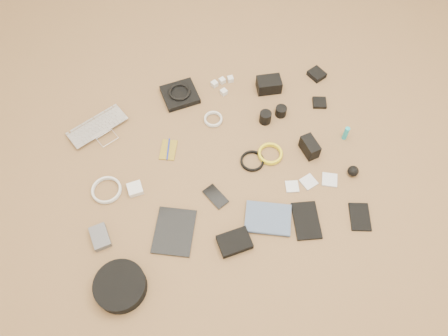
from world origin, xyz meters
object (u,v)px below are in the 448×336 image
object	(u,v)px
tablet	(174,231)
headphone_case	(120,286)
dslr_camera	(269,85)
phone	(216,197)
paperback	(267,234)
laptop	(102,132)

from	to	relation	value
tablet	headphone_case	world-z (taller)	headphone_case
dslr_camera	phone	distance (m)	0.73
dslr_camera	tablet	distance (m)	0.97
dslr_camera	paperback	bearing A→B (deg)	-102.18
phone	paperback	distance (m)	0.31
tablet	paperback	xyz separation A→B (m)	(0.40, -0.13, 0.01)
phone	paperback	xyz separation A→B (m)	(0.17, -0.25, 0.01)
laptop	phone	size ratio (longest dim) A/B	2.48
tablet	paperback	distance (m)	0.42
laptop	dslr_camera	distance (m)	0.93
tablet	headphone_case	xyz separation A→B (m)	(-0.27, -0.19, 0.03)
laptop	paperback	bearing A→B (deg)	-73.33
dslr_camera	phone	size ratio (longest dim) A/B	1.04
tablet	laptop	bearing A→B (deg)	133.33
laptop	dslr_camera	xyz separation A→B (m)	(0.93, 0.05, 0.03)
laptop	headphone_case	world-z (taller)	headphone_case
laptop	dslr_camera	bearing A→B (deg)	-20.30
dslr_camera	paperback	size ratio (longest dim) A/B	0.62
dslr_camera	phone	xyz separation A→B (m)	(-0.46, -0.56, -0.03)
tablet	phone	distance (m)	0.26
tablet	paperback	world-z (taller)	paperback
phone	tablet	bearing A→B (deg)	-176.83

